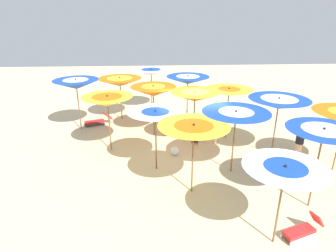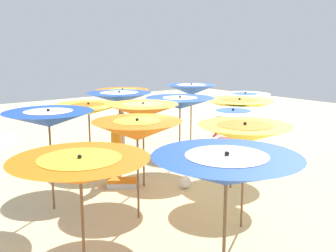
{
  "view_description": "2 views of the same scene",
  "coord_description": "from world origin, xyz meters",
  "px_view_note": "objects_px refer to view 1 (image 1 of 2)",
  "views": [
    {
      "loc": [
        -1.53,
        -10.74,
        5.37
      ],
      "look_at": [
        -0.91,
        0.39,
        0.94
      ],
      "focal_mm": 31.19,
      "sensor_mm": 36.0,
      "label": 1
    },
    {
      "loc": [
        -8.56,
        6.41,
        3.87
      ],
      "look_at": [
        1.62,
        -1.57,
        1.27
      ],
      "focal_mm": 41.77,
      "sensor_mm": 36.0,
      "label": 2
    }
  ],
  "objects_px": {
    "beach_umbrella_9": "(120,82)",
    "beach_umbrella_1": "(279,103)",
    "beach_umbrella_7": "(195,96)",
    "beach_umbrella_3": "(188,80)",
    "beach_umbrella_2": "(229,92)",
    "lounger_1": "(97,121)",
    "beach_ball": "(175,151)",
    "beach_umbrella_10": "(284,174)",
    "beach_umbrella_13": "(107,101)",
    "lounger_0": "(302,230)",
    "beachgoer_0": "(300,141)",
    "lounger_2": "(200,135)",
    "beachgoer_1": "(216,121)",
    "beach_umbrella_5": "(323,136)",
    "beach_umbrella_4": "(151,72)",
    "beach_umbrella_11": "(194,132)",
    "beach_umbrella_12": "(156,116)",
    "beach_umbrella_6": "(236,117)",
    "beach_umbrella_8": "(153,91)",
    "beach_umbrella_14": "(76,84)"
  },
  "relations": [
    {
      "from": "beach_umbrella_9",
      "to": "beach_umbrella_1",
      "type": "bearing_deg",
      "value": -35.62
    },
    {
      "from": "beach_umbrella_7",
      "to": "beach_umbrella_3",
      "type": "bearing_deg",
      "value": 89.21
    },
    {
      "from": "beach_umbrella_2",
      "to": "lounger_1",
      "type": "distance_m",
      "value": 6.64
    },
    {
      "from": "beach_umbrella_2",
      "to": "beach_ball",
      "type": "distance_m",
      "value": 3.51
    },
    {
      "from": "beach_umbrella_2",
      "to": "beach_umbrella_10",
      "type": "bearing_deg",
      "value": -93.18
    },
    {
      "from": "beach_umbrella_3",
      "to": "beach_umbrella_13",
      "type": "relative_size",
      "value": 1.06
    },
    {
      "from": "lounger_0",
      "to": "beachgoer_0",
      "type": "relative_size",
      "value": 0.71
    },
    {
      "from": "beach_umbrella_2",
      "to": "beach_umbrella_7",
      "type": "relative_size",
      "value": 0.95
    },
    {
      "from": "beach_umbrella_9",
      "to": "beach_ball",
      "type": "distance_m",
      "value": 5.27
    },
    {
      "from": "beach_umbrella_1",
      "to": "lounger_2",
      "type": "distance_m",
      "value": 3.63
    },
    {
      "from": "beach_umbrella_7",
      "to": "beach_umbrella_1",
      "type": "bearing_deg",
      "value": -19.36
    },
    {
      "from": "beach_umbrella_7",
      "to": "lounger_1",
      "type": "xyz_separation_m",
      "value": [
        -4.5,
        2.67,
        -1.97
      ]
    },
    {
      "from": "lounger_2",
      "to": "beachgoer_1",
      "type": "height_order",
      "value": "beachgoer_1"
    },
    {
      "from": "beach_umbrella_1",
      "to": "beachgoer_0",
      "type": "height_order",
      "value": "beach_umbrella_1"
    },
    {
      "from": "beachgoer_1",
      "to": "beach_umbrella_5",
      "type": "bearing_deg",
      "value": -93.15
    },
    {
      "from": "beach_umbrella_1",
      "to": "beach_ball",
      "type": "bearing_deg",
      "value": 176.44
    },
    {
      "from": "beach_umbrella_4",
      "to": "beach_umbrella_11",
      "type": "xyz_separation_m",
      "value": [
        1.22,
        -8.28,
        -0.14
      ]
    },
    {
      "from": "beach_umbrella_1",
      "to": "beach_umbrella_4",
      "type": "bearing_deg",
      "value": 128.2
    },
    {
      "from": "beach_ball",
      "to": "beach_umbrella_11",
      "type": "bearing_deg",
      "value": -82.46
    },
    {
      "from": "beach_umbrella_2",
      "to": "beach_umbrella_13",
      "type": "distance_m",
      "value": 5.14
    },
    {
      "from": "beach_umbrella_5",
      "to": "beach_ball",
      "type": "bearing_deg",
      "value": 136.81
    },
    {
      "from": "beach_umbrella_1",
      "to": "beach_umbrella_12",
      "type": "distance_m",
      "value": 4.66
    },
    {
      "from": "beach_umbrella_6",
      "to": "beachgoer_1",
      "type": "bearing_deg",
      "value": 91.3
    },
    {
      "from": "beach_umbrella_12",
      "to": "beachgoer_0",
      "type": "relative_size",
      "value": 1.4
    },
    {
      "from": "beach_umbrella_6",
      "to": "beach_umbrella_8",
      "type": "bearing_deg",
      "value": 127.8
    },
    {
      "from": "beach_umbrella_7",
      "to": "beach_umbrella_12",
      "type": "xyz_separation_m",
      "value": [
        -1.6,
        -1.85,
        -0.12
      ]
    },
    {
      "from": "lounger_2",
      "to": "beachgoer_1",
      "type": "relative_size",
      "value": 0.61
    },
    {
      "from": "beach_umbrella_5",
      "to": "beachgoer_0",
      "type": "bearing_deg",
      "value": 71.16
    },
    {
      "from": "beach_ball",
      "to": "beach_umbrella_8",
      "type": "bearing_deg",
      "value": 110.95
    },
    {
      "from": "beach_umbrella_1",
      "to": "lounger_2",
      "type": "height_order",
      "value": "beach_umbrella_1"
    },
    {
      "from": "beach_umbrella_2",
      "to": "beachgoer_1",
      "type": "distance_m",
      "value": 1.37
    },
    {
      "from": "beach_umbrella_6",
      "to": "beach_umbrella_5",
      "type": "bearing_deg",
      "value": -49.29
    },
    {
      "from": "beach_umbrella_10",
      "to": "beach_umbrella_12",
      "type": "relative_size",
      "value": 0.97
    },
    {
      "from": "beach_umbrella_10",
      "to": "beachgoer_0",
      "type": "relative_size",
      "value": 1.36
    },
    {
      "from": "beach_umbrella_8",
      "to": "beach_umbrella_13",
      "type": "xyz_separation_m",
      "value": [
        -1.79,
        -1.51,
        0.03
      ]
    },
    {
      "from": "beach_umbrella_8",
      "to": "beach_umbrella_14",
      "type": "bearing_deg",
      "value": 166.03
    },
    {
      "from": "beach_umbrella_4",
      "to": "beach_umbrella_9",
      "type": "xyz_separation_m",
      "value": [
        -1.59,
        -1.47,
        -0.19
      ]
    },
    {
      "from": "beach_umbrella_8",
      "to": "lounger_1",
      "type": "xyz_separation_m",
      "value": [
        -2.85,
        1.38,
        -1.87
      ]
    },
    {
      "from": "beach_umbrella_11",
      "to": "beach_umbrella_4",
      "type": "bearing_deg",
      "value": 98.39
    },
    {
      "from": "beach_umbrella_13",
      "to": "beach_umbrella_6",
      "type": "bearing_deg",
      "value": -23.8
    },
    {
      "from": "beach_umbrella_3",
      "to": "beach_umbrella_12",
      "type": "bearing_deg",
      "value": -109.97
    },
    {
      "from": "beach_umbrella_6",
      "to": "beach_umbrella_12",
      "type": "relative_size",
      "value": 1.03
    },
    {
      "from": "beach_umbrella_2",
      "to": "beach_umbrella_4",
      "type": "xyz_separation_m",
      "value": [
        -3.32,
        4.11,
        0.09
      ]
    },
    {
      "from": "lounger_1",
      "to": "beachgoer_1",
      "type": "bearing_deg",
      "value": 137.94
    },
    {
      "from": "beach_umbrella_6",
      "to": "lounger_0",
      "type": "xyz_separation_m",
      "value": [
        0.95,
        -3.3,
        -1.87
      ]
    },
    {
      "from": "beach_umbrella_1",
      "to": "lounger_2",
      "type": "bearing_deg",
      "value": 147.34
    },
    {
      "from": "beach_umbrella_14",
      "to": "beach_ball",
      "type": "relative_size",
      "value": 7.22
    },
    {
      "from": "beach_umbrella_11",
      "to": "beachgoer_1",
      "type": "bearing_deg",
      "value": 67.34
    },
    {
      "from": "beach_umbrella_7",
      "to": "beach_umbrella_8",
      "type": "bearing_deg",
      "value": 141.91
    },
    {
      "from": "beach_umbrella_13",
      "to": "lounger_2",
      "type": "distance_m",
      "value": 4.36
    }
  ]
}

